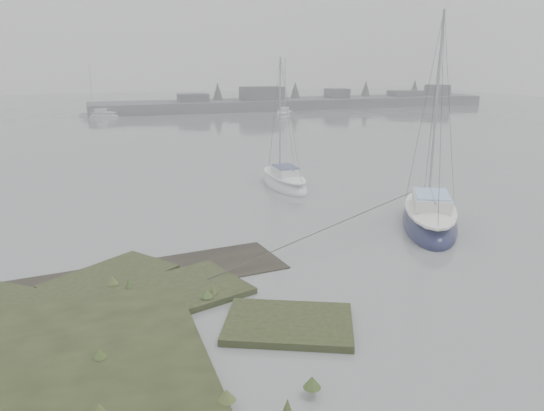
% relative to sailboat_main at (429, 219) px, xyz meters
% --- Properties ---
extents(ground, '(160.00, 160.00, 0.00)m').
position_rel_sailboat_main_xyz_m(ground, '(-9.76, 23.90, -0.31)').
color(ground, slate).
rests_on(ground, ground).
extents(far_shoreline, '(60.00, 8.00, 4.15)m').
position_rel_sailboat_main_xyz_m(far_shoreline, '(17.09, 55.79, 0.54)').
color(far_shoreline, '#4C4F51').
rests_on(far_shoreline, ground).
extents(sailboat_main, '(5.58, 7.23, 9.93)m').
position_rel_sailboat_main_xyz_m(sailboat_main, '(0.00, 0.00, 0.00)').
color(sailboat_main, '#121537').
rests_on(sailboat_main, ground).
extents(sailboat_white, '(1.85, 5.59, 7.88)m').
position_rel_sailboat_main_xyz_m(sailboat_white, '(-3.47, 9.18, -0.06)').
color(sailboat_white, silver).
rests_on(sailboat_white, ground).
extents(sailboat_far_b, '(4.14, 5.71, 7.76)m').
position_rel_sailboat_main_xyz_m(sailboat_far_b, '(9.91, 44.74, -0.07)').
color(sailboat_far_b, '#A8ADB2').
rests_on(sailboat_far_b, ground).
extents(sailboat_far_c, '(5.35, 3.40, 7.18)m').
position_rel_sailboat_main_xyz_m(sailboat_far_c, '(-12.42, 52.29, -0.09)').
color(sailboat_far_c, '#B3B9BE').
rests_on(sailboat_far_c, ground).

